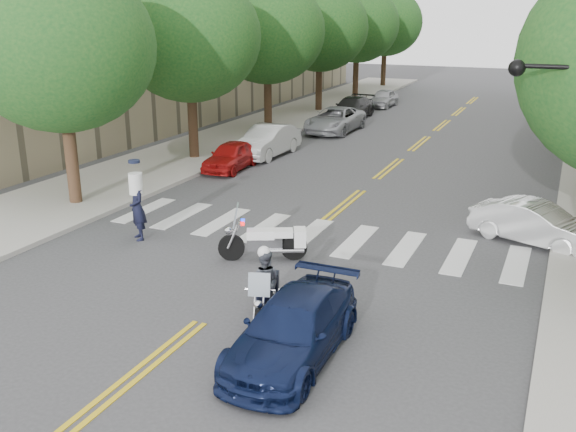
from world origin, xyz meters
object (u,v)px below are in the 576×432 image
Objects in this scene: motorcycle_parked at (271,241)px; convertible at (535,224)px; motorcycle_police at (265,286)px; officer_standing at (137,208)px; sedan_blue at (293,329)px.

motorcycle_parked is 0.62× the size of convertible.
officer_standing is (-5.81, 3.17, 0.22)m from motorcycle_police.
motorcycle_police is at bearing 10.95° from officer_standing.
motorcycle_police is 9.30m from convertible.
officer_standing is at bearing 65.49° from motorcycle_parked.
convertible is at bearing -141.69° from motorcycle_police.
officer_standing is at bearing 146.75° from sedan_blue.
convertible is 9.85m from sedan_blue.
motorcycle_police is 1.87m from sedan_blue.
sedan_blue is at bearing 116.47° from motorcycle_police.
motorcycle_police is 6.62m from officer_standing.
convertible reaches higher than sedan_blue.
motorcycle_parked is 4.43m from officer_standing.
motorcycle_police is at bearing 166.36° from convertible.
motorcycle_parked is at bearing -83.90° from motorcycle_police.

